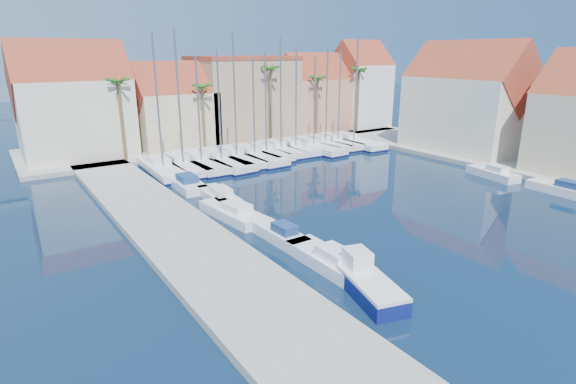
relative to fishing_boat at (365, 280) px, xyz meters
The scene contains 36 objects.
ground 5.80m from the fishing_boat, 55.18° to the right, with size 260.00×260.00×0.00m, color #081A30.
quay_west 10.48m from the fishing_boat, 123.07° to the left, with size 6.00×77.00×0.50m, color gray.
shore_north 45.27m from the fishing_boat, 72.93° to the left, with size 54.00×16.00×0.50m, color gray.
shore_east 36.76m from the fishing_boat, 16.23° to the left, with size 12.00×60.00×0.50m, color gray.
fishing_boat is the anchor object (origin of this frame).
motorboat_west_0 3.38m from the fishing_boat, 86.15° to the left, with size 2.06×6.37×1.40m.
motorboat_west_1 8.26m from the fishing_boat, 90.11° to the left, with size 1.75×5.13×1.40m.
motorboat_west_2 14.15m from the fishing_boat, 92.83° to the left, with size 2.80×6.84×1.40m.
motorboat_west_3 18.53m from the fishing_boat, 89.28° to the left, with size 2.27×6.14×1.40m.
motorboat_west_4 24.16m from the fishing_boat, 91.46° to the left, with size 2.44×6.86×1.40m.
motorboat_east_0 27.43m from the fishing_boat, ahead, with size 2.07×5.93×1.40m.
motorboat_east_1 28.95m from the fishing_boat, 19.63° to the left, with size 2.82×5.87×1.40m.
sailboat_0 30.70m from the fishing_boat, 91.35° to the left, with size 3.29×10.89×14.32m.
sailboat_1 31.02m from the fishing_boat, 87.04° to the left, with size 3.22×10.93×14.73m.
sailboat_2 31.30m from the fishing_boat, 83.05° to the left, with size 3.22×11.67×12.14m.
sailboat_3 31.17m from the fishing_boat, 78.96° to the left, with size 4.02×12.04×12.76m.
sailboat_4 32.15m from the fishing_boat, 75.14° to the left, with size 3.38×11.65×14.58m.
sailboat_5 32.52m from the fishing_boat, 71.21° to the left, with size 3.54×11.82×11.87m.
sailboat_6 33.86m from the fishing_boat, 68.18° to the left, with size 2.84×10.05×12.29m.
sailboat_7 35.27m from the fishing_boat, 64.68° to the left, with size 3.23×9.93×14.48m.
sailboat_8 35.90m from the fishing_boat, 61.48° to the left, with size 2.67×9.29×13.00m.
sailboat_9 36.76m from the fishing_boat, 57.83° to the left, with size 3.63×11.40×11.96m.
sailboat_10 38.43m from the fishing_boat, 55.13° to the left, with size 2.90×9.75×12.94m.
sailboat_11 39.87m from the fishing_boat, 52.52° to the left, with size 3.12×10.25×12.77m.
sailboat_12 40.60m from the fishing_boat, 49.49° to the left, with size 3.48×11.84×14.18m.
building_0 43.20m from the fishing_boat, 99.02° to the left, with size 12.30×9.00×13.50m.
building_1 42.85m from the fishing_boat, 82.87° to the left, with size 10.30×8.00×11.00m.
building_2 46.57m from the fishing_boat, 69.37° to the left, with size 14.20×10.20×11.50m.
building_3 51.13m from the fishing_boat, 56.21° to the left, with size 10.30×8.00×12.00m.
building_4 55.98m from the fishing_boat, 47.90° to the left, with size 8.30×8.00×14.00m.
building_6 40.63m from the fishing_boat, 28.64° to the left, with size 9.00×14.30×13.50m.
palm_0 38.31m from the fishing_boat, 94.16° to the left, with size 2.60×2.60×10.15m.
palm_1 38.71m from the fishing_boat, 78.94° to the left, with size 2.60×2.60×9.15m.
palm_2 42.14m from the fishing_boat, 65.12° to the left, with size 2.60×2.60×11.15m.
palm_3 45.74m from the fishing_boat, 55.85° to the left, with size 2.60×2.60×9.65m.
palm_4 50.76m from the fishing_boat, 48.23° to the left, with size 2.60×2.60×10.65m.
Camera 1 is at (-18.90, -10.97, 12.44)m, focal length 28.00 mm.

